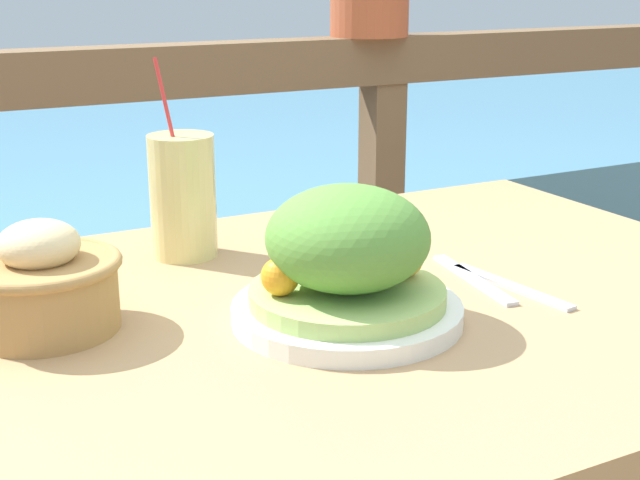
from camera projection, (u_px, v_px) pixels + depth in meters
The scene contains 7 objects.
patio_table at pixel (362, 390), 1.05m from camera, with size 1.04×0.78×0.78m.
railing_fence at pixel (168, 204), 1.62m from camera, with size 2.80×0.08×1.01m.
salad_plate at pixel (347, 264), 0.93m from camera, with size 0.25×0.25×0.15m.
drink_glass at pixel (183, 196), 1.14m from camera, with size 0.08×0.08×0.26m.
bread_basket at pixel (42, 284), 0.91m from camera, with size 0.16×0.16×0.12m.
fork at pixel (473, 279), 1.07m from camera, with size 0.04×0.18×0.00m.
knife at pixel (511, 286), 1.04m from camera, with size 0.04×0.18×0.00m.
Camera 1 is at (-0.49, -0.82, 1.14)m, focal length 50.00 mm.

